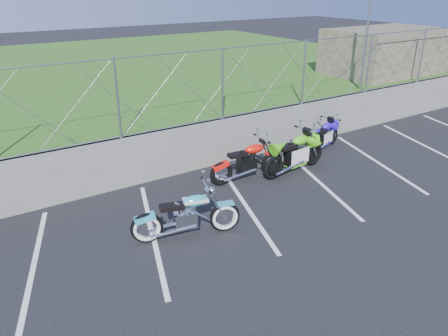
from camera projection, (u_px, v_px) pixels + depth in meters
ground at (271, 221)px, 9.68m from camera, size 90.00×90.00×0.00m
retaining_wall at (192, 147)px, 12.11m from camera, size 30.00×0.22×1.30m
grass_field at (84, 83)px, 19.80m from camera, size 30.00×20.00×1.30m
stone_building at (386, 51)px, 18.32m from camera, size 5.00×3.00×1.80m
chain_link_fence at (191, 89)px, 11.46m from camera, size 28.00×0.03×2.00m
sign_pole at (365, 47)px, 15.20m from camera, size 0.08×0.08×3.00m
parking_lines at (283, 191)px, 11.05m from camera, size 18.29×4.31×0.01m
cruiser_turquoise at (188, 217)px, 8.93m from camera, size 2.22×0.87×1.14m
naked_orange at (248, 163)px, 11.55m from camera, size 2.21×0.75×1.10m
sportbike_green at (295, 155)px, 12.00m from camera, size 2.24×0.80×1.16m
sportbike_blue at (324, 137)px, 13.64m from camera, size 1.80×0.75×0.96m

